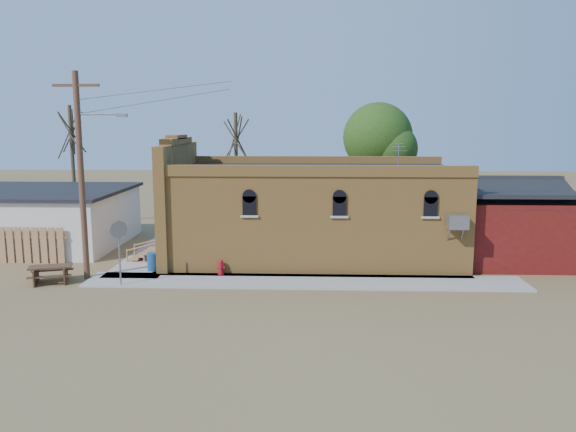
{
  "coord_description": "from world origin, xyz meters",
  "views": [
    {
      "loc": [
        1.65,
        -22.63,
        6.81
      ],
      "look_at": [
        0.65,
        4.06,
        2.4
      ],
      "focal_mm": 35.0,
      "sensor_mm": 36.0,
      "label": 1
    }
  ],
  "objects_px": {
    "stop_sign": "(119,236)",
    "picnic_table": "(51,272)",
    "brick_bar": "(309,213)",
    "trash_barrel": "(153,262)",
    "utility_pole": "(82,171)",
    "fire_hydrant": "(221,267)"
  },
  "relations": [
    {
      "from": "fire_hydrant",
      "to": "stop_sign",
      "type": "xyz_separation_m",
      "value": [
        -3.98,
        -1.8,
        1.78
      ]
    },
    {
      "from": "brick_bar",
      "to": "utility_pole",
      "type": "xyz_separation_m",
      "value": [
        -9.79,
        -4.29,
        2.43
      ]
    },
    {
      "from": "brick_bar",
      "to": "trash_barrel",
      "type": "bearing_deg",
      "value": -156.48
    },
    {
      "from": "trash_barrel",
      "to": "picnic_table",
      "type": "xyz_separation_m",
      "value": [
        -3.96,
        -1.87,
        -0.02
      ]
    },
    {
      "from": "fire_hydrant",
      "to": "trash_barrel",
      "type": "bearing_deg",
      "value": 179.41
    },
    {
      "from": "stop_sign",
      "to": "picnic_table",
      "type": "relative_size",
      "value": 1.32
    },
    {
      "from": "utility_pole",
      "to": "stop_sign",
      "type": "xyz_separation_m",
      "value": [
        1.87,
        -1.2,
        -2.58
      ]
    },
    {
      "from": "utility_pole",
      "to": "stop_sign",
      "type": "relative_size",
      "value": 3.28
    },
    {
      "from": "brick_bar",
      "to": "trash_barrel",
      "type": "distance_m",
      "value": 8.05
    },
    {
      "from": "trash_barrel",
      "to": "picnic_table",
      "type": "bearing_deg",
      "value": -154.78
    },
    {
      "from": "stop_sign",
      "to": "utility_pole",
      "type": "bearing_deg",
      "value": 129.52
    },
    {
      "from": "stop_sign",
      "to": "picnic_table",
      "type": "distance_m",
      "value": 3.69
    },
    {
      "from": "fire_hydrant",
      "to": "utility_pole",
      "type": "bearing_deg",
      "value": -164.82
    },
    {
      "from": "stop_sign",
      "to": "picnic_table",
      "type": "xyz_separation_m",
      "value": [
        -3.23,
        0.5,
        -1.71
      ]
    },
    {
      "from": "brick_bar",
      "to": "utility_pole",
      "type": "bearing_deg",
      "value": -156.31
    },
    {
      "from": "fire_hydrant",
      "to": "stop_sign",
      "type": "bearing_deg",
      "value": -146.33
    },
    {
      "from": "trash_barrel",
      "to": "brick_bar",
      "type": "bearing_deg",
      "value": 23.52
    },
    {
      "from": "picnic_table",
      "to": "trash_barrel",
      "type": "bearing_deg",
      "value": 7.13
    },
    {
      "from": "brick_bar",
      "to": "trash_barrel",
      "type": "relative_size",
      "value": 19.68
    },
    {
      "from": "stop_sign",
      "to": "brick_bar",
      "type": "bearing_deg",
      "value": 16.96
    },
    {
      "from": "brick_bar",
      "to": "picnic_table",
      "type": "relative_size",
      "value": 7.86
    },
    {
      "from": "fire_hydrant",
      "to": "stop_sign",
      "type": "height_order",
      "value": "stop_sign"
    }
  ]
}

